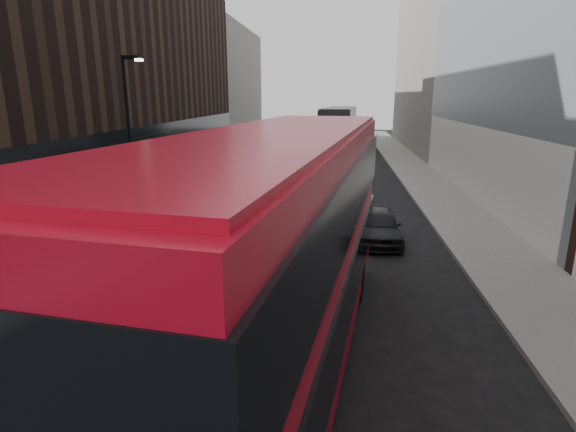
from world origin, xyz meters
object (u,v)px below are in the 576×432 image
(car_a, at_px, (379,225))
(car_b, at_px, (331,171))
(street_lamp, at_px, (130,119))
(red_bus, at_px, (278,246))
(grey_bus, at_px, (339,127))
(car_c, at_px, (328,160))

(car_a, distance_m, car_b, 12.14)
(street_lamp, relative_size, car_b, 1.82)
(street_lamp, height_order, car_b, street_lamp)
(car_a, xyz_separation_m, car_b, (-2.00, 11.98, 0.02))
(car_a, bearing_deg, street_lamp, 153.51)
(red_bus, relative_size, grey_bus, 0.92)
(grey_bus, relative_size, car_b, 3.37)
(car_a, bearing_deg, car_b, 97.02)
(grey_bus, distance_m, car_b, 18.53)
(car_a, bearing_deg, car_c, 95.09)
(street_lamp, distance_m, red_bus, 16.73)
(street_lamp, distance_m, car_a, 13.47)
(car_b, bearing_deg, car_c, 93.10)
(street_lamp, relative_size, car_c, 1.58)
(red_bus, bearing_deg, grey_bus, 95.99)
(street_lamp, xyz_separation_m, grey_bus, (10.34, 25.14, -1.98))
(street_lamp, xyz_separation_m, red_bus, (9.20, -13.89, -1.55))
(grey_bus, xyz_separation_m, car_b, (-0.47, -18.45, -1.57))
(red_bus, xyz_separation_m, car_c, (0.39, 25.71, -1.98))
(grey_bus, bearing_deg, street_lamp, -107.76)
(street_lamp, height_order, car_c, street_lamp)
(car_a, height_order, car_c, car_c)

